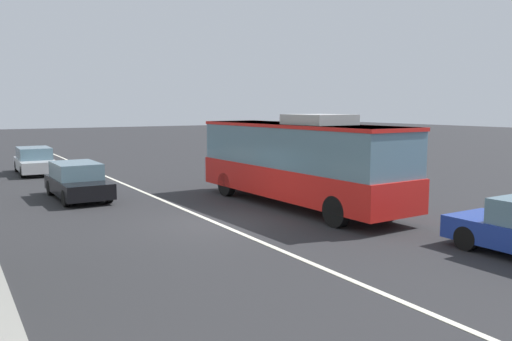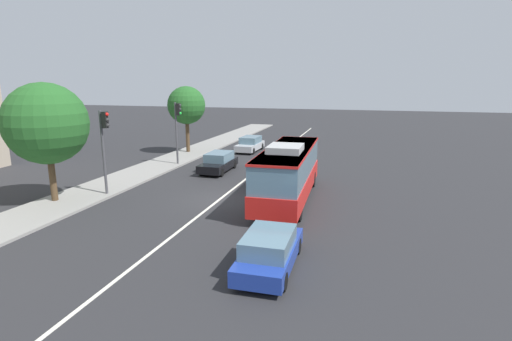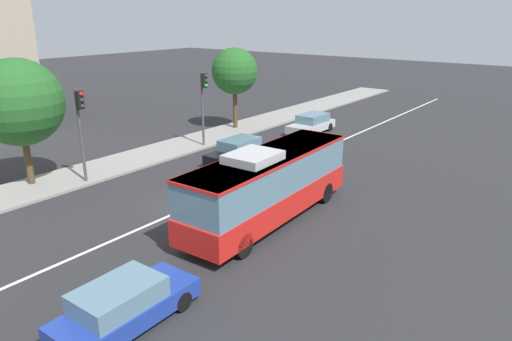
% 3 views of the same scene
% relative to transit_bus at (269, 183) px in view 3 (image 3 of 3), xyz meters
% --- Properties ---
extents(ground_plane, '(160.00, 160.00, 0.00)m').
position_rel_transit_bus_xyz_m(ground_plane, '(-0.98, 3.92, -1.81)').
color(ground_plane, '#28282B').
extents(sidewalk_kerb, '(80.00, 3.61, 0.14)m').
position_rel_transit_bus_xyz_m(sidewalk_kerb, '(-0.98, 12.14, -1.74)').
color(sidewalk_kerb, gray).
rests_on(sidewalk_kerb, ground_plane).
extents(lane_centre_line, '(76.00, 0.16, 0.01)m').
position_rel_transit_bus_xyz_m(lane_centre_line, '(-0.98, 3.92, -1.80)').
color(lane_centre_line, silver).
rests_on(lane_centre_line, ground_plane).
extents(transit_bus, '(10.08, 2.85, 3.46)m').
position_rel_transit_bus_xyz_m(transit_bus, '(0.00, 0.00, 0.00)').
color(transit_bus, red).
rests_on(transit_bus, ground_plane).
extents(sedan_silver, '(4.54, 1.90, 1.46)m').
position_rel_transit_bus_xyz_m(sedan_silver, '(15.37, 6.98, -1.09)').
color(sedan_silver, '#B7BABF').
rests_on(sedan_silver, ground_plane).
extents(sedan_blue, '(4.53, 1.88, 1.46)m').
position_rel_transit_bus_xyz_m(sedan_blue, '(-8.76, -1.07, -1.09)').
color(sedan_blue, '#1E3899').
rests_on(sedan_blue, ground_plane).
extents(sedan_black, '(4.52, 1.87, 1.46)m').
position_rel_transit_bus_xyz_m(sedan_black, '(5.99, 6.71, -1.09)').
color(sedan_black, black).
rests_on(sedan_black, ground_plane).
extents(traffic_light_near_corner, '(0.34, 0.62, 5.20)m').
position_rel_transit_bus_xyz_m(traffic_light_near_corner, '(-2.15, 10.72, 1.75)').
color(traffic_light_near_corner, '#47474C').
rests_on(traffic_light_near_corner, ground_plane).
extents(traffic_light_mid_block, '(0.33, 0.62, 5.20)m').
position_rel_transit_bus_xyz_m(traffic_light_mid_block, '(7.24, 10.72, 1.75)').
color(traffic_light_mid_block, '#47474C').
rests_on(traffic_light_mid_block, ground_plane).
extents(street_tree_kerbside_left, '(4.53, 4.53, 6.84)m').
position_rel_transit_bus_xyz_m(street_tree_kerbside_left, '(-4.19, 12.87, 2.75)').
color(street_tree_kerbside_left, '#4C3823').
rests_on(street_tree_kerbside_left, ground_plane).
extents(street_tree_kerbside_centre, '(3.61, 3.61, 6.45)m').
position_rel_transit_bus_xyz_m(street_tree_kerbside_centre, '(12.71, 12.53, 2.81)').
color(street_tree_kerbside_centre, '#4C3823').
rests_on(street_tree_kerbside_centre, ground_plane).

